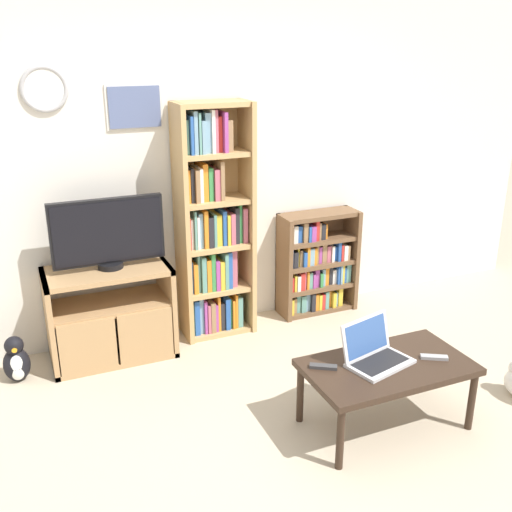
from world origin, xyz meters
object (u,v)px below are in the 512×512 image
(coffee_table, at_px, (387,371))
(laptop, at_px, (374,352))
(bookshelf_tall, at_px, (212,228))
(penguin_figurine, at_px, (16,361))
(bookshelf_short, at_px, (315,265))
(tv_stand, at_px, (111,314))
(remote_far_from_laptop, at_px, (323,367))
(television, at_px, (108,233))
(remote_near_laptop, at_px, (434,357))

(coffee_table, xyz_separation_m, laptop, (-0.06, 0.06, 0.11))
(bookshelf_tall, relative_size, penguin_figurine, 5.44)
(bookshelf_tall, height_order, bookshelf_short, bookshelf_tall)
(tv_stand, bearing_deg, remote_far_from_laptop, -54.61)
(television, xyz_separation_m, laptop, (1.26, -1.46, -0.47))
(bookshelf_tall, bearing_deg, laptop, -73.37)
(remote_near_laptop, bearing_deg, remote_far_from_laptop, 106.13)
(remote_far_from_laptop, relative_size, penguin_figurine, 0.48)
(laptop, xyz_separation_m, remote_far_from_laptop, (-0.31, 0.05, -0.05))
(laptop, xyz_separation_m, penguin_figurine, (-1.97, 1.36, -0.33))
(coffee_table, bearing_deg, laptop, 137.37)
(coffee_table, relative_size, laptop, 2.27)
(laptop, relative_size, penguin_figurine, 1.31)
(television, xyz_separation_m, bookshelf_short, (1.72, 0.11, -0.54))
(laptop, bearing_deg, penguin_figurine, 130.65)
(laptop, height_order, penguin_figurine, laptop)
(remote_far_from_laptop, bearing_deg, laptop, -67.41)
(tv_stand, bearing_deg, bookshelf_short, 4.52)
(television, xyz_separation_m, bookshelf_tall, (0.80, 0.09, -0.09))
(bookshelf_short, bearing_deg, bookshelf_tall, -178.64)
(bookshelf_short, distance_m, penguin_figurine, 2.45)
(tv_stand, distance_m, laptop, 1.94)
(tv_stand, xyz_separation_m, bookshelf_short, (1.76, 0.14, 0.07))
(television, relative_size, penguin_figurine, 2.36)
(coffee_table, relative_size, remote_near_laptop, 6.18)
(tv_stand, distance_m, coffee_table, 2.02)
(coffee_table, height_order, remote_far_from_laptop, remote_far_from_laptop)
(bookshelf_tall, distance_m, remote_far_from_laptop, 1.57)
(remote_near_laptop, bearing_deg, coffee_table, 108.84)
(tv_stand, relative_size, bookshelf_tall, 0.49)
(bookshelf_tall, relative_size, laptop, 4.15)
(tv_stand, height_order, coffee_table, tv_stand)
(remote_far_from_laptop, distance_m, penguin_figurine, 2.13)
(bookshelf_short, distance_m, remote_far_from_laptop, 1.71)
(remote_far_from_laptop, bearing_deg, tv_stand, 67.20)
(penguin_figurine, bearing_deg, television, 8.34)
(bookshelf_short, relative_size, remote_near_laptop, 5.48)
(bookshelf_tall, xyz_separation_m, coffee_table, (0.53, -1.61, -0.49))
(bookshelf_short, xyz_separation_m, remote_far_from_laptop, (-0.77, -1.52, 0.02))
(coffee_table, bearing_deg, tv_stand, 132.30)
(tv_stand, height_order, bookshelf_tall, bookshelf_tall)
(remote_far_from_laptop, bearing_deg, television, 65.73)
(television, distance_m, remote_near_laptop, 2.32)
(coffee_table, bearing_deg, television, 131.06)
(television, height_order, remote_far_from_laptop, television)
(remote_near_laptop, bearing_deg, tv_stand, 76.93)
(coffee_table, relative_size, remote_far_from_laptop, 6.23)
(television, distance_m, coffee_table, 2.10)
(remote_near_laptop, relative_size, penguin_figurine, 0.48)
(bookshelf_tall, relative_size, coffee_table, 1.83)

